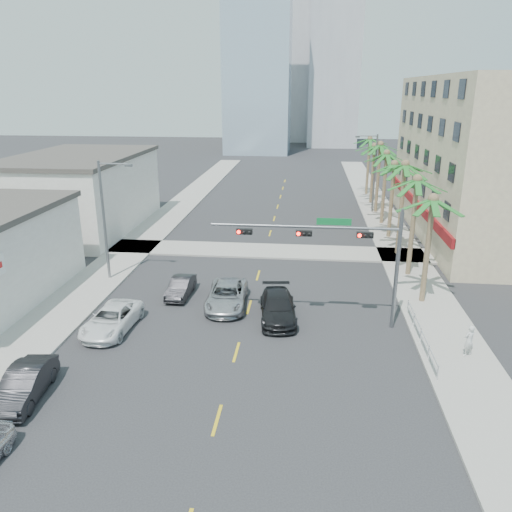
{
  "coord_description": "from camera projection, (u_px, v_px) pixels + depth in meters",
  "views": [
    {
      "loc": [
        3.64,
        -20.2,
        13.85
      ],
      "look_at": [
        0.43,
        10.36,
        3.5
      ],
      "focal_mm": 35.0,
      "sensor_mm": 36.0,
      "label": 1
    }
  ],
  "objects": [
    {
      "name": "palm_tree_0",
      "position": [
        433.0,
        200.0,
        31.72
      ],
      "size": [
        4.8,
        4.8,
        7.8
      ],
      "color": "brown",
      "rests_on": "ground"
    },
    {
      "name": "palm_tree_3",
      "position": [
        394.0,
        165.0,
        46.42
      ],
      "size": [
        4.8,
        4.8,
        7.8
      ],
      "color": "brown",
      "rests_on": "ground"
    },
    {
      "name": "car_lane_right",
      "position": [
        278.0,
        307.0,
        31.37
      ],
      "size": [
        2.76,
        5.56,
        1.55
      ],
      "primitive_type": "imported",
      "rotation": [
        0.0,
        0.0,
        0.11
      ],
      "color": "black",
      "rests_on": "ground"
    },
    {
      "name": "palm_tree_7",
      "position": [
        370.0,
        140.0,
        65.91
      ],
      "size": [
        4.8,
        4.8,
        8.16
      ],
      "color": "brown",
      "rests_on": "ground"
    },
    {
      "name": "streetlight_left",
      "position": [
        106.0,
        215.0,
        36.48
      ],
      "size": [
        2.55,
        0.25,
        9.0
      ],
      "color": "slate",
      "rests_on": "ground"
    },
    {
      "name": "palm_tree_4",
      "position": [
        387.0,
        154.0,
        51.21
      ],
      "size": [
        4.8,
        4.8,
        8.16
      ],
      "color": "brown",
      "rests_on": "ground"
    },
    {
      "name": "building_right",
      "position": [
        502.0,
        159.0,
        47.52
      ],
      "size": [
        15.25,
        28.0,
        15.0
      ],
      "color": "tan",
      "rests_on": "ground"
    },
    {
      "name": "car_parked_far",
      "position": [
        112.0,
        319.0,
        29.86
      ],
      "size": [
        2.65,
        5.28,
        1.43
      ],
      "primitive_type": "imported",
      "rotation": [
        0.0,
        0.0,
        -0.05
      ],
      "color": "white",
      "rests_on": "ground"
    },
    {
      "name": "palm_tree_1",
      "position": [
        417.0,
        181.0,
        36.51
      ],
      "size": [
        4.8,
        4.8,
        8.16
      ],
      "color": "brown",
      "rests_on": "ground"
    },
    {
      "name": "ground",
      "position": [
        225.0,
        394.0,
        23.81
      ],
      "size": [
        260.0,
        260.0,
        0.0
      ],
      "primitive_type": "plane",
      "color": "#262628",
      "rests_on": "ground"
    },
    {
      "name": "traffic_signal_mast",
      "position": [
        343.0,
        247.0,
        29.12
      ],
      "size": [
        11.12,
        0.54,
        7.2
      ],
      "color": "slate",
      "rests_on": "ground"
    },
    {
      "name": "car_parked_mid",
      "position": [
        25.0,
        384.0,
        23.26
      ],
      "size": [
        2.07,
        4.69,
        1.5
      ],
      "primitive_type": "imported",
      "rotation": [
        0.0,
        0.0,
        0.11
      ],
      "color": "black",
      "rests_on": "ground"
    },
    {
      "name": "tower_far_center",
      "position": [
        288.0,
        61.0,
        135.23
      ],
      "size": [
        16.0,
        16.0,
        42.0
      ],
      "primitive_type": "cube",
      "color": "#ADADB2",
      "rests_on": "ground"
    },
    {
      "name": "sidewalk_left",
      "position": [
        127.0,
        253.0,
        43.83
      ],
      "size": [
        4.0,
        120.0,
        0.15
      ],
      "primitive_type": "cube",
      "color": "gray",
      "rests_on": "ground"
    },
    {
      "name": "tower_far_left",
      "position": [
        258.0,
        38.0,
        106.49
      ],
      "size": [
        14.0,
        14.0,
        48.0
      ],
      "primitive_type": "cube",
      "color": "#99B2C6",
      "rests_on": "ground"
    },
    {
      "name": "palm_tree_6",
      "position": [
        374.0,
        147.0,
        61.12
      ],
      "size": [
        4.8,
        4.8,
        7.8
      ],
      "color": "brown",
      "rests_on": "ground"
    },
    {
      "name": "sidewalk_cross",
      "position": [
        265.0,
        251.0,
        44.53
      ],
      "size": [
        80.0,
        4.0,
        0.15
      ],
      "primitive_type": "cube",
      "color": "gray",
      "rests_on": "ground"
    },
    {
      "name": "sidewalk_right",
      "position": [
        406.0,
        263.0,
        41.45
      ],
      "size": [
        4.0,
        120.0,
        0.15
      ],
      "primitive_type": "cube",
      "color": "gray",
      "rests_on": "ground"
    },
    {
      "name": "building_left_far",
      "position": [
        81.0,
        194.0,
        50.99
      ],
      "size": [
        11.0,
        18.0,
        7.2
      ],
      "primitive_type": "cube",
      "color": "beige",
      "rests_on": "ground"
    },
    {
      "name": "tower_far_right",
      "position": [
        337.0,
        16.0,
        117.03
      ],
      "size": [
        12.0,
        12.0,
        60.0
      ],
      "primitive_type": "cube",
      "color": "#ADADB2",
      "rests_on": "ground"
    },
    {
      "name": "car_lane_left",
      "position": [
        181.0,
        287.0,
        34.92
      ],
      "size": [
        1.44,
        3.94,
        1.29
      ],
      "primitive_type": "imported",
      "rotation": [
        0.0,
        0.0,
        -0.02
      ],
      "color": "black",
      "rests_on": "ground"
    },
    {
      "name": "guardrail",
      "position": [
        421.0,
        333.0,
        28.23
      ],
      "size": [
        0.08,
        8.08,
        1.0
      ],
      "color": "silver",
      "rests_on": "ground"
    },
    {
      "name": "palm_tree_2",
      "position": [
        405.0,
        166.0,
        41.3
      ],
      "size": [
        4.8,
        4.8,
        8.52
      ],
      "color": "brown",
      "rests_on": "ground"
    },
    {
      "name": "car_lane_center",
      "position": [
        227.0,
        296.0,
        33.18
      ],
      "size": [
        2.79,
        5.59,
        1.52
      ],
      "primitive_type": "imported",
      "rotation": [
        0.0,
        0.0,
        0.05
      ],
      "color": "#B5B6BA",
      "rests_on": "ground"
    },
    {
      "name": "streetlight_right",
      "position": [
        373.0,
        169.0,
        56.93
      ],
      "size": [
        2.55,
        0.25,
        9.0
      ],
      "color": "slate",
      "rests_on": "ground"
    },
    {
      "name": "palm_tree_5",
      "position": [
        380.0,
        145.0,
        56.0
      ],
      "size": [
        4.8,
        4.8,
        8.52
      ],
      "color": "brown",
      "rests_on": "ground"
    },
    {
      "name": "pedestrian",
      "position": [
        469.0,
        341.0,
        26.69
      ],
      "size": [
        0.77,
        0.69,
        1.76
      ],
      "primitive_type": "imported",
      "rotation": [
        0.0,
        0.0,
        3.68
      ],
      "color": "silver",
      "rests_on": "sidewalk_right"
    }
  ]
}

